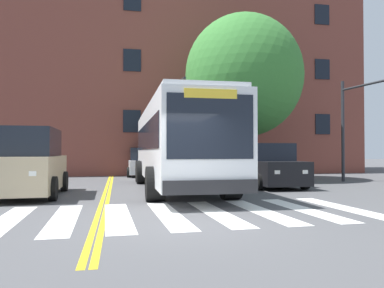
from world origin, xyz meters
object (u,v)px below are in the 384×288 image
city_bus (176,144)px  street_tree_curbside_large (244,76)px  car_tan_near_lane (28,164)px  traffic_light_overhead (174,112)px  traffic_light_near_corner (367,110)px  car_white_behind_bus (143,163)px  car_black_far_lane (269,167)px

city_bus → street_tree_curbside_large: (4.36, 4.02, 3.77)m
city_bus → street_tree_curbside_large: bearing=42.7°
city_bus → car_tan_near_lane: (-5.37, -1.62, -0.75)m
car_tan_near_lane → traffic_light_overhead: traffic_light_overhead is taller
traffic_light_near_corner → car_white_behind_bus: bearing=141.5°
car_tan_near_lane → street_tree_curbside_large: (9.72, 5.64, 4.52)m
car_black_far_lane → car_white_behind_bus: 9.53m
car_white_behind_bus → traffic_light_near_corner: (9.95, -7.92, 2.65)m
car_black_far_lane → car_white_behind_bus: bearing=121.2°
car_black_far_lane → traffic_light_overhead: traffic_light_overhead is taller
city_bus → street_tree_curbside_large: 7.02m
city_bus → street_tree_curbside_large: size_ratio=1.35×
car_black_far_lane → traffic_light_overhead: (-3.84, 2.14, 2.56)m
traffic_light_near_corner → street_tree_curbside_large: 6.39m
traffic_light_near_corner → traffic_light_overhead: bearing=167.8°
car_tan_near_lane → street_tree_curbside_large: size_ratio=0.53×
city_bus → traffic_light_overhead: traffic_light_overhead is taller
car_black_far_lane → city_bus: bearing=-178.5°
car_white_behind_bus → street_tree_curbside_large: 8.25m
traffic_light_near_corner → street_tree_curbside_large: bearing=142.3°
car_black_far_lane → traffic_light_overhead: bearing=150.9°
traffic_light_overhead → street_tree_curbside_large: size_ratio=0.56×
car_white_behind_bus → street_tree_curbside_large: (5.19, -4.24, 4.81)m
street_tree_curbside_large → city_bus: bearing=-137.3°
traffic_light_near_corner → traffic_light_overhead: traffic_light_near_corner is taller
city_bus → car_tan_near_lane: size_ratio=2.56×
street_tree_curbside_large → traffic_light_overhead: bearing=-156.6°
city_bus → car_black_far_lane: city_bus is taller
car_black_far_lane → car_tan_near_lane: bearing=-169.7°
traffic_light_overhead → car_black_far_lane: bearing=-29.1°
street_tree_curbside_large → car_white_behind_bus: bearing=140.8°
car_tan_near_lane → car_white_behind_bus: car_tan_near_lane is taller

